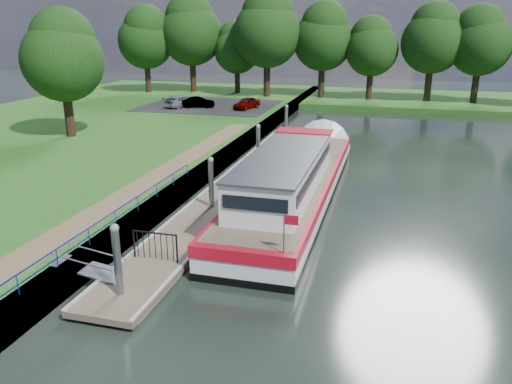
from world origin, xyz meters
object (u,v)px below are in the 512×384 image
(pontoon, at_px, (238,184))
(barge, at_px, (296,179))
(car_a, at_px, (247,103))
(car_c, at_px, (180,102))
(car_b, at_px, (198,102))

(pontoon, relative_size, barge, 1.42)
(car_a, bearing_deg, car_c, -156.69)
(car_c, bearing_deg, car_a, -155.47)
(car_a, bearing_deg, barge, -49.56)
(car_a, relative_size, car_b, 1.03)
(pontoon, height_order, car_a, car_a)
(barge, xyz_separation_m, car_a, (-9.92, 24.40, 0.34))
(car_b, bearing_deg, barge, -160.67)
(pontoon, relative_size, car_c, 7.62)
(barge, height_order, car_c, barge)
(car_b, relative_size, car_c, 0.86)
(pontoon, xyz_separation_m, barge, (3.60, -0.95, 0.90))
(barge, relative_size, car_a, 6.04)
(car_c, bearing_deg, barge, 145.28)
(barge, distance_m, car_a, 26.35)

